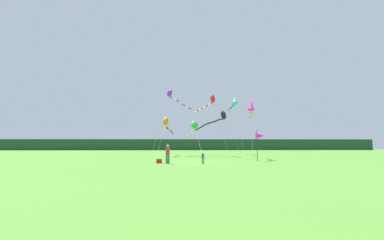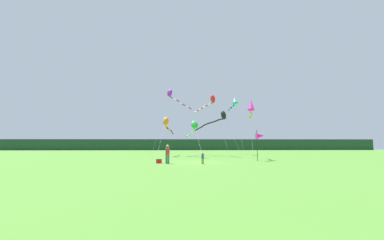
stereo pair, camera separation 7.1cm
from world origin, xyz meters
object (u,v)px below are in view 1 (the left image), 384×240
Objects in this scene: kite_magenta at (251,106)px; kite_black at (219,118)px; person_adult at (168,153)px; person_child at (203,157)px; kite_red at (211,101)px; kite_green at (194,126)px; banner_flag_pole at (260,136)px; kite_orange at (166,123)px; kite_cyan at (234,101)px; cooler_box at (159,161)px; kite_purple at (172,95)px.

kite_magenta is 1.08× the size of kite_black.
person_adult is 12.59m from kite_magenta.
kite_red is (2.55, 15.36, 8.21)m from person_child.
kite_green is (2.92, 9.65, 3.24)m from person_adult.
banner_flag_pole is at bearing -69.58° from kite_black.
kite_orange is 1.35× the size of kite_black.
kite_cyan is at bearing 59.72° from person_adult.
kite_purple reaches higher than cooler_box.
banner_flag_pole is at bearing 28.43° from person_child.
kite_magenta is 8.19m from kite_green.
kite_orange is at bearing 108.52° from person_child.
kite_purple is (-0.35, 15.17, 8.63)m from person_adult.
cooler_box is 14.77m from kite_black.
kite_purple is at bearing 71.93° from kite_orange.
kite_magenta is (10.10, -9.41, -3.12)m from kite_purple.
kite_green is at bearing -132.83° from kite_cyan.
kite_black is at bearing 110.42° from banner_flag_pole.
cooler_box is at bearing -165.86° from banner_flag_pole.
kite_red is at bearing 105.90° from kite_black.
kite_purple is 1.08× the size of kite_red.
kite_green is (3.27, -5.51, -5.40)m from kite_purple.
person_child is 18.30m from kite_purple.
kite_magenta is 6.91m from kite_black.
cooler_box is 0.07× the size of kite_magenta.
kite_orange is at bearing 146.66° from kite_magenta.
banner_flag_pole is 0.33× the size of kite_cyan.
person_child is 2.13× the size of cooler_box.
banner_flag_pole is 0.49× the size of kite_black.
kite_green reaches higher than banner_flag_pole.
banner_flag_pole is 14.84m from kite_orange.
kite_black is (-3.22, 8.65, 2.98)m from banner_flag_pole.
kite_orange is (-11.08, 9.60, 2.28)m from banner_flag_pole.
kite_orange is at bearing -108.07° from kite_purple.
person_child is 0.32× the size of banner_flag_pole.
kite_red is at bearing -149.84° from kite_cyan.
cooler_box is at bearing -91.98° from kite_purple.
kite_green is (4.01, -3.23, -0.78)m from kite_orange.
kite_cyan reaches higher than kite_red.
kite_cyan is (11.13, 17.03, 9.02)m from cooler_box.
kite_black is (-3.50, -5.65, -3.51)m from kite_cyan.
kite_red reaches higher than person_child.
kite_red is (6.23, -0.13, -0.82)m from kite_purple.
kite_purple reaches higher than kite_cyan.
kite_red is at bearing 109.26° from banner_flag_pole.
kite_red is at bearing 112.61° from kite_magenta.
banner_flag_pole is at bearing -91.12° from kite_cyan.
person_child is 0.12× the size of kite_orange.
banner_flag_pole is 0.32× the size of kite_purple.
kite_magenta is at bearing -29.70° from kite_green.
kite_red is (6.98, 2.15, 3.80)m from kite_orange.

